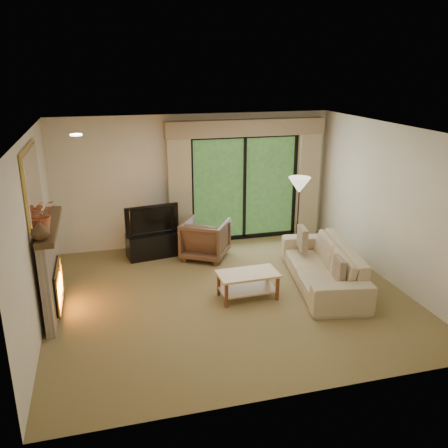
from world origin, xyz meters
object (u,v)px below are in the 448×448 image
object	(u,v)px
armchair	(205,239)
coffee_table	(248,285)
media_console	(152,245)
sofa	(323,265)

from	to	relation	value
armchair	coffee_table	size ratio (longest dim) A/B	0.87
media_console	coffee_table	world-z (taller)	media_console
coffee_table	sofa	bearing A→B (deg)	4.23
armchair	sofa	xyz separation A→B (m)	(1.61, -1.64, -0.03)
armchair	coffee_table	xyz separation A→B (m)	(0.27, -1.78, -0.16)
armchair	sofa	size ratio (longest dim) A/B	0.35
sofa	coffee_table	world-z (taller)	sofa
media_console	armchair	world-z (taller)	armchair
sofa	coffee_table	distance (m)	1.35
sofa	armchair	bearing A→B (deg)	-125.26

